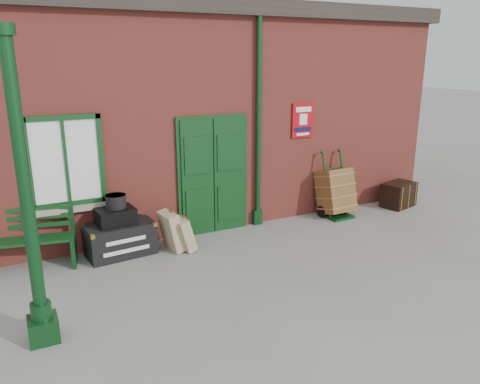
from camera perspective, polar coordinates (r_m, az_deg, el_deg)
ground at (r=8.13m, az=2.95°, el=-7.70°), size 80.00×80.00×0.00m
station_building at (r=10.67m, az=-6.32°, el=10.00°), size 10.30×4.30×4.36m
canopy_column at (r=5.76m, az=-24.17°, el=-4.31°), size 0.34×0.34×3.61m
bench at (r=8.26m, az=-25.09°, el=-5.13°), size 1.67×0.79×1.00m
houdini_trunk at (r=8.30m, az=-14.38°, el=-5.60°), size 1.18×0.73×0.56m
strongbox at (r=8.15m, az=-14.92°, el=-2.89°), size 0.66×0.51×0.28m
hatbox at (r=8.10m, az=-14.89°, el=-1.11°), size 0.37×0.37×0.22m
suitcase_back at (r=8.27m, az=-8.35°, el=-4.74°), size 0.40×0.54×0.72m
suitcase_front at (r=8.26m, az=-6.92°, el=-5.09°), size 0.40×0.49×0.62m
porter_trolley at (r=10.11m, az=11.57°, el=0.01°), size 0.70×0.76×1.37m
dark_trunk at (r=11.22m, az=18.77°, el=-0.30°), size 0.87×0.68×0.55m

